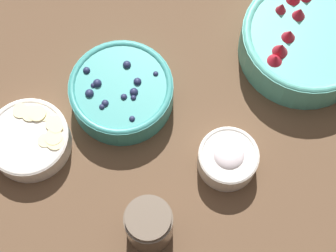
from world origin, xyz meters
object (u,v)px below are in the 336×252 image
(bowl_strawberries, at_px, (305,41))
(jar_chocolate, at_px, (149,225))
(bowl_blueberries, at_px, (121,91))
(bowl_bananas, at_px, (29,139))
(bowl_cream, at_px, (228,158))

(bowl_strawberries, distance_m, jar_chocolate, 0.45)
(bowl_blueberries, bearing_deg, bowl_strawberries, -37.71)
(bowl_blueberries, relative_size, bowl_bananas, 1.30)
(bowl_cream, relative_size, jar_chocolate, 1.02)
(bowl_strawberries, distance_m, bowl_cream, 0.28)
(bowl_bananas, bearing_deg, bowl_blueberries, -24.64)
(bowl_bananas, relative_size, jar_chocolate, 1.42)
(bowl_strawberries, height_order, bowl_bananas, bowl_strawberries)
(bowl_bananas, relative_size, bowl_cream, 1.39)
(bowl_strawberries, height_order, bowl_cream, bowl_strawberries)
(jar_chocolate, bearing_deg, bowl_cream, -12.17)
(bowl_strawberries, relative_size, bowl_bananas, 1.67)
(bowl_cream, bearing_deg, bowl_blueberries, 91.88)
(bowl_strawberries, distance_m, bowl_blueberries, 0.36)
(bowl_bananas, bearing_deg, jar_chocolate, -90.40)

